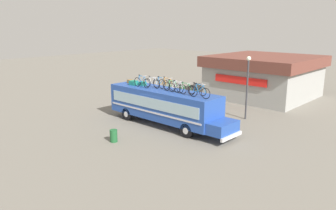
% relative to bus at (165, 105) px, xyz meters
% --- Properties ---
extents(ground_plane, '(120.00, 120.00, 0.00)m').
position_rel_bus_xyz_m(ground_plane, '(-0.23, 0.00, -1.61)').
color(ground_plane, slate).
extents(bus, '(11.05, 2.49, 2.76)m').
position_rel_bus_xyz_m(bus, '(0.00, 0.00, 0.00)').
color(bus, '#23479E').
rests_on(bus, ground).
extents(luggage_bag_1, '(0.62, 0.37, 0.29)m').
position_rel_bus_xyz_m(luggage_bag_1, '(-4.12, 0.19, 1.30)').
color(luggage_bag_1, olive).
rests_on(luggage_bag_1, bus).
extents(luggage_bag_2, '(0.60, 0.53, 0.34)m').
position_rel_bus_xyz_m(luggage_bag_2, '(-3.38, -0.17, 1.32)').
color(luggage_bag_2, '#1E7F66').
rests_on(luggage_bag_2, bus).
extents(luggage_bag_3, '(0.50, 0.41, 0.30)m').
position_rel_bus_xyz_m(luggage_bag_3, '(-2.65, 0.16, 1.30)').
color(luggage_bag_3, '#1E7F66').
rests_on(luggage_bag_3, bus).
extents(rooftop_bicycle_1, '(1.76, 0.44, 0.97)m').
position_rel_bus_xyz_m(rooftop_bicycle_1, '(-2.11, -0.42, 1.55)').
color(rooftop_bicycle_1, black).
rests_on(rooftop_bicycle_1, bus).
extents(rooftop_bicycle_2, '(1.66, 0.44, 0.90)m').
position_rel_bus_xyz_m(rooftop_bicycle_2, '(-1.40, -0.00, 1.53)').
color(rooftop_bicycle_2, black).
rests_on(rooftop_bicycle_2, bus).
extents(rooftop_bicycle_3, '(1.74, 0.44, 0.92)m').
position_rel_bus_xyz_m(rooftop_bicycle_3, '(-0.70, 0.28, 1.54)').
color(rooftop_bicycle_3, black).
rests_on(rooftop_bicycle_3, bus).
extents(rooftop_bicycle_4, '(1.82, 0.44, 0.96)m').
position_rel_bus_xyz_m(rooftop_bicycle_4, '(-0.03, 0.26, 1.55)').
color(rooftop_bicycle_4, black).
rests_on(rooftop_bicycle_4, bus).
extents(rooftop_bicycle_5, '(1.68, 0.44, 0.87)m').
position_rel_bus_xyz_m(rooftop_bicycle_5, '(0.72, -0.04, 1.52)').
color(rooftop_bicycle_5, black).
rests_on(rooftop_bicycle_5, bus).
extents(rooftop_bicycle_6, '(1.71, 0.44, 0.91)m').
position_rel_bus_xyz_m(rooftop_bicycle_6, '(1.39, -0.20, 1.53)').
color(rooftop_bicycle_6, black).
rests_on(rooftop_bicycle_6, bus).
extents(rooftop_bicycle_7, '(1.69, 0.44, 0.87)m').
position_rel_bus_xyz_m(rooftop_bicycle_7, '(2.07, -0.09, 1.52)').
color(rooftop_bicycle_7, black).
rests_on(rooftop_bicycle_7, bus).
extents(rooftop_bicycle_8, '(1.62, 0.44, 0.86)m').
position_rel_bus_xyz_m(rooftop_bicycle_8, '(2.85, 0.22, 1.51)').
color(rooftop_bicycle_8, black).
rests_on(rooftop_bicycle_8, bus).
extents(rooftop_bicycle_9, '(1.79, 0.44, 0.98)m').
position_rel_bus_xyz_m(rooftop_bicycle_9, '(3.52, -0.39, 1.56)').
color(rooftop_bicycle_9, black).
rests_on(rooftop_bicycle_9, bus).
extents(roadside_building, '(9.98, 10.29, 4.36)m').
position_rel_bus_xyz_m(roadside_building, '(0.53, 14.69, 0.63)').
color(roadside_building, '#9E9E99').
rests_on(roadside_building, ground).
extents(trash_bin, '(0.49, 0.49, 0.83)m').
position_rel_bus_xyz_m(trash_bin, '(0.04, -4.99, -1.20)').
color(trash_bin, '#1E592D').
rests_on(trash_bin, ground).
extents(street_lamp, '(0.36, 0.36, 5.13)m').
position_rel_bus_xyz_m(street_lamp, '(3.63, 5.74, 1.64)').
color(street_lamp, '#38383D').
rests_on(street_lamp, ground).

